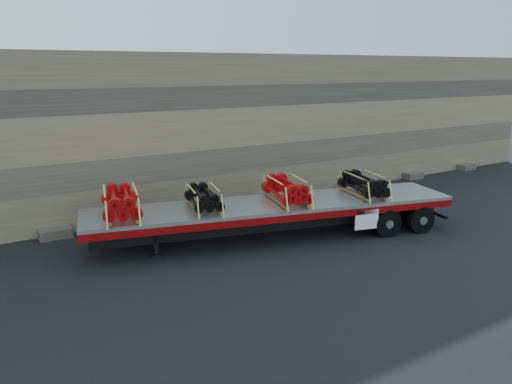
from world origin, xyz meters
TOP-DOWN VIEW (x-y plane):
  - ground at (0.00, 0.00)m, footprint 120.00×120.00m
  - rock_wall at (0.00, 6.50)m, footprint 44.00×3.00m
  - trailer at (-0.84, 0.27)m, footprint 14.31×6.03m
  - bundle_front at (-6.27, 1.63)m, footprint 1.81×2.72m
  - bundle_midfront at (-3.46, 0.93)m, footprint 1.52×2.29m
  - bundle_midrear at (-0.35, 0.15)m, footprint 1.74×2.61m
  - bundle_rear at (2.86, -0.65)m, footprint 1.65×2.48m

SIDE VIEW (x-z plane):
  - ground at x=0.00m, z-range 0.00..0.00m
  - trailer at x=-0.84m, z-range 0.00..1.41m
  - bundle_midfront at x=-3.46m, z-range 1.41..2.15m
  - bundle_rear at x=2.86m, z-range 1.41..2.21m
  - bundle_midrear at x=-0.35m, z-range 1.41..2.26m
  - bundle_front at x=-6.27m, z-range 1.41..2.29m
  - rock_wall at x=0.00m, z-range 0.00..7.00m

